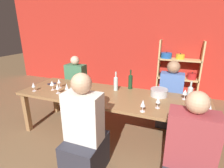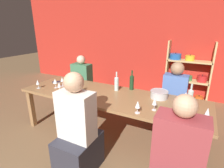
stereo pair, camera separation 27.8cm
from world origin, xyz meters
name	(u,v)px [view 1 (the left image)]	position (x,y,z in m)	size (l,w,h in m)	color
wall_back_red	(146,42)	(0.00, 3.83, 1.35)	(8.80, 0.06, 2.70)	red
shelf_unit	(176,75)	(0.85, 3.63, 0.58)	(1.01, 0.30, 1.43)	tan
dining_table	(110,99)	(-0.08, 1.44, 0.66)	(2.94, 0.92, 0.73)	olive
mixing_bowl	(159,92)	(0.64, 1.68, 0.79)	(0.27, 0.27, 0.11)	#B7BABC
wine_bottle_green	(130,81)	(0.14, 1.84, 0.87)	(0.07, 0.07, 0.33)	#19381E
wine_bottle_dark	(190,94)	(1.07, 1.61, 0.86)	(0.07, 0.07, 0.31)	#B2C6C1
wine_bottle_amber	(116,83)	(-0.07, 1.68, 0.86)	(0.07, 0.07, 0.32)	#B2C6C1
wine_glass_white_a	(67,87)	(-0.74, 1.26, 0.84)	(0.07, 0.07, 0.17)	white
wine_glass_red_a	(57,87)	(-0.89, 1.21, 0.84)	(0.07, 0.07, 0.16)	white
wine_glass_white_b	(34,85)	(-1.32, 1.15, 0.83)	(0.06, 0.06, 0.15)	white
wine_glass_white_c	(52,83)	(-1.07, 1.30, 0.85)	(0.08, 0.08, 0.16)	white
wine_glass_empty_a	(79,85)	(-0.57, 1.36, 0.86)	(0.08, 0.08, 0.18)	white
wine_glass_red_b	(210,108)	(1.27, 1.23, 0.85)	(0.06, 0.06, 0.17)	white
wine_glass_white_d	(143,104)	(0.51, 1.08, 0.84)	(0.07, 0.07, 0.16)	white
wine_glass_red_c	(158,100)	(0.68, 1.25, 0.85)	(0.06, 0.06, 0.17)	white
wine_glass_red_d	(59,81)	(-1.03, 1.44, 0.85)	(0.07, 0.07, 0.16)	white
wine_glass_red_e	(73,85)	(-0.69, 1.35, 0.85)	(0.07, 0.07, 0.16)	white
wine_glass_red_f	(185,92)	(1.01, 1.68, 0.84)	(0.08, 0.08, 0.16)	white
cell_phone	(52,84)	(-1.30, 1.56, 0.74)	(0.15, 0.16, 0.01)	#1E2338
person_near_a	(187,166)	(1.06, 0.63, 0.45)	(0.45, 0.56, 1.24)	#2D2D38
person_far_a	(170,102)	(0.80, 2.20, 0.44)	(0.40, 0.49, 1.20)	#2D2D38
person_near_b	(85,139)	(-0.07, 0.61, 0.48)	(0.43, 0.54, 1.30)	#2D2D38
person_far_b	(77,89)	(-1.21, 2.25, 0.41)	(0.43, 0.54, 1.15)	#2D2D38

